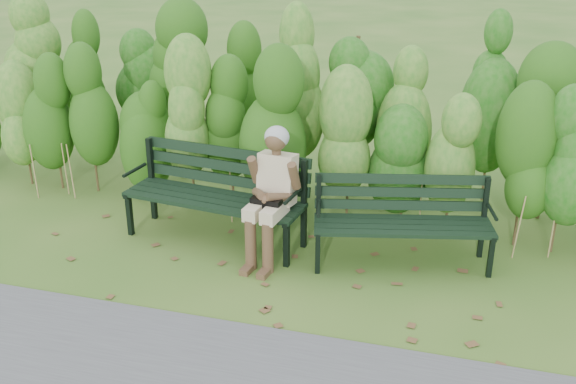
# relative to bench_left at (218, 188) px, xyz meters

# --- Properties ---
(ground) EXTENTS (80.00, 80.00, 0.00)m
(ground) POSITION_rel_bench_left_xyz_m (0.87, -0.63, -0.58)
(ground) COLOR #2E5A19
(hedge_band) EXTENTS (11.04, 1.67, 2.42)m
(hedge_band) POSITION_rel_bench_left_xyz_m (0.87, 1.23, 0.67)
(hedge_band) COLOR #47381E
(hedge_band) RESTS_ON ground
(leaf_litter) EXTENTS (5.69, 2.18, 0.01)m
(leaf_litter) POSITION_rel_bench_left_xyz_m (0.85, -0.76, -0.58)
(leaf_litter) COLOR brown
(leaf_litter) RESTS_ON ground
(bench_left) EXTENTS (2.05, 0.89, 0.99)m
(bench_left) POSITION_rel_bench_left_xyz_m (0.00, 0.00, 0.00)
(bench_left) COLOR black
(bench_left) RESTS_ON ground
(bench_right) EXTENTS (1.86, 0.97, 0.89)m
(bench_right) POSITION_rel_bench_left_xyz_m (1.99, -0.01, -0.06)
(bench_right) COLOR black
(bench_right) RESTS_ON ground
(seated_woman) EXTENTS (0.56, 0.82, 1.39)m
(seated_woman) POSITION_rel_bench_left_xyz_m (0.70, -0.29, 0.21)
(seated_woman) COLOR #C3B38E
(seated_woman) RESTS_ON ground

